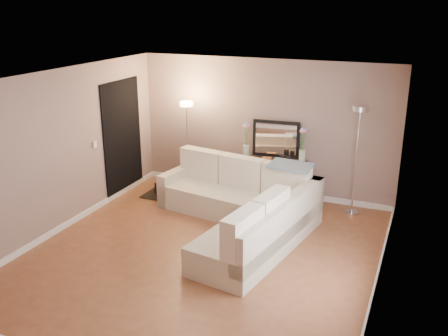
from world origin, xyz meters
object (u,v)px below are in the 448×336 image
at_px(sectional_sofa, 243,207).
at_px(floor_lamp_unlit, 358,139).
at_px(console_table, 269,177).
at_px(floor_lamp_lit, 187,129).

xyz_separation_m(sectional_sofa, floor_lamp_unlit, (1.56, 1.31, 1.00)).
bearing_deg(console_table, sectional_sofa, -89.17).
distance_m(console_table, floor_lamp_unlit, 1.84).
height_order(console_table, floor_lamp_lit, floor_lamp_lit).
distance_m(sectional_sofa, floor_lamp_lit, 2.23).
bearing_deg(floor_lamp_lit, console_table, 6.22).
relative_size(floor_lamp_lit, floor_lamp_unlit, 0.92).
bearing_deg(sectional_sofa, floor_lamp_lit, 143.03).
height_order(sectional_sofa, floor_lamp_lit, floor_lamp_lit).
distance_m(sectional_sofa, console_table, 1.41).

